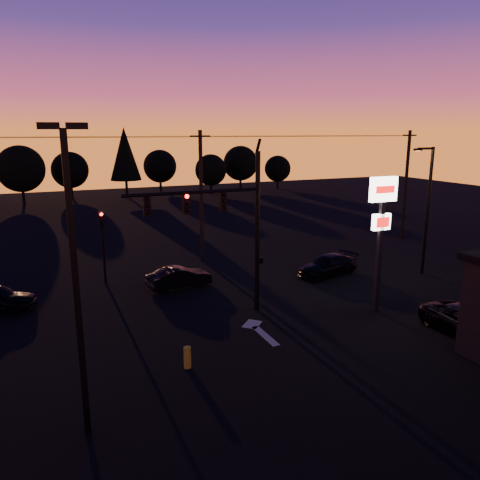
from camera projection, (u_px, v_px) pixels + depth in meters
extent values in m
plane|color=black|center=(265.00, 347.00, 19.79)|extent=(120.00, 120.00, 0.00)
cube|color=beige|center=(265.00, 336.00, 20.87)|extent=(0.35, 2.20, 0.01)
cube|color=beige|center=(252.00, 324.00, 22.13)|extent=(1.20, 1.20, 0.01)
cylinder|color=black|center=(257.00, 233.00, 23.04)|extent=(0.24, 0.24, 8.00)
cylinder|color=black|center=(258.00, 147.00, 22.08)|extent=(0.14, 0.52, 0.76)
cylinder|color=black|center=(193.00, 192.00, 21.28)|extent=(6.50, 0.16, 0.16)
cube|color=black|center=(223.00, 201.00, 21.95)|extent=(0.32, 0.22, 0.95)
sphere|color=black|center=(224.00, 194.00, 21.76)|extent=(0.18, 0.18, 0.18)
sphere|color=black|center=(224.00, 201.00, 21.83)|extent=(0.18, 0.18, 0.18)
sphere|color=black|center=(224.00, 207.00, 21.89)|extent=(0.18, 0.18, 0.18)
cube|color=black|center=(186.00, 204.00, 21.26)|extent=(0.32, 0.22, 0.95)
sphere|color=#FF0705|center=(187.00, 196.00, 21.06)|extent=(0.18, 0.18, 0.18)
sphere|color=black|center=(187.00, 203.00, 21.13)|extent=(0.18, 0.18, 0.18)
sphere|color=black|center=(187.00, 210.00, 21.20)|extent=(0.18, 0.18, 0.18)
cube|color=black|center=(147.00, 206.00, 20.56)|extent=(0.32, 0.22, 0.95)
sphere|color=black|center=(147.00, 199.00, 20.37)|extent=(0.18, 0.18, 0.18)
sphere|color=black|center=(148.00, 205.00, 20.43)|extent=(0.18, 0.18, 0.18)
sphere|color=black|center=(148.00, 212.00, 20.50)|extent=(0.18, 0.18, 0.18)
cube|color=black|center=(260.00, 260.00, 23.42)|extent=(0.22, 0.18, 0.28)
cylinder|color=black|center=(104.00, 254.00, 27.72)|extent=(0.14, 0.14, 3.60)
cube|color=black|center=(101.00, 219.00, 27.25)|extent=(0.30, 0.20, 0.90)
sphere|color=#FF0705|center=(101.00, 214.00, 27.07)|extent=(0.18, 0.18, 0.18)
sphere|color=black|center=(102.00, 219.00, 27.13)|extent=(0.18, 0.18, 0.18)
sphere|color=black|center=(102.00, 224.00, 27.19)|extent=(0.18, 0.18, 0.18)
cube|color=black|center=(76.00, 292.00, 13.18)|extent=(0.18, 0.18, 9.00)
cube|color=black|center=(48.00, 126.00, 12.02)|extent=(0.55, 0.30, 0.18)
cube|color=black|center=(77.00, 126.00, 12.29)|extent=(0.55, 0.30, 0.18)
cube|color=black|center=(379.00, 250.00, 23.11)|extent=(0.22, 0.22, 6.40)
cube|color=white|center=(383.00, 189.00, 22.43)|extent=(1.50, 0.25, 1.20)
cube|color=red|center=(385.00, 190.00, 22.31)|extent=(1.10, 0.02, 0.35)
cube|color=white|center=(381.00, 222.00, 22.79)|extent=(1.00, 0.22, 0.80)
cube|color=red|center=(383.00, 222.00, 22.68)|extent=(0.75, 0.02, 0.50)
cylinder|color=black|center=(427.00, 212.00, 29.21)|extent=(0.20, 0.20, 8.00)
cylinder|color=black|center=(426.00, 149.00, 28.10)|extent=(1.20, 0.14, 0.14)
cube|color=black|center=(418.00, 150.00, 27.88)|extent=(0.50, 0.22, 0.14)
plane|color=#FFB759|center=(418.00, 151.00, 27.89)|extent=(0.35, 0.35, 0.00)
cylinder|color=black|center=(201.00, 197.00, 32.05)|extent=(0.26, 0.26, 9.00)
cube|color=black|center=(200.00, 136.00, 31.12)|extent=(1.40, 0.10, 0.10)
cylinder|color=black|center=(406.00, 185.00, 39.02)|extent=(0.26, 0.26, 9.00)
cube|color=black|center=(410.00, 135.00, 38.09)|extent=(1.40, 0.10, 0.10)
cylinder|color=black|center=(56.00, 138.00, 27.12)|extent=(18.00, 0.02, 0.02)
cylinder|color=black|center=(56.00, 137.00, 27.64)|extent=(18.00, 0.02, 0.02)
cylinder|color=black|center=(55.00, 137.00, 28.19)|extent=(18.00, 0.02, 0.02)
cylinder|color=black|center=(320.00, 136.00, 34.08)|extent=(18.00, 0.02, 0.02)
cylinder|color=black|center=(316.00, 136.00, 34.61)|extent=(18.00, 0.02, 0.02)
cylinder|color=black|center=(311.00, 136.00, 35.15)|extent=(18.00, 0.02, 0.02)
cylinder|color=gold|center=(187.00, 357.00, 17.98)|extent=(0.29, 0.29, 0.86)
cylinder|color=black|center=(24.00, 197.00, 58.62)|extent=(0.36, 0.36, 1.75)
sphere|color=black|center=(21.00, 169.00, 57.83)|extent=(5.77, 5.78, 5.78)
cylinder|color=black|center=(72.00, 192.00, 64.54)|extent=(0.36, 0.36, 1.50)
sphere|color=black|center=(70.00, 170.00, 63.86)|extent=(4.95, 4.95, 4.95)
cylinder|color=black|center=(127.00, 189.00, 64.47)|extent=(0.36, 0.36, 2.38)
cone|color=black|center=(125.00, 154.00, 63.40)|extent=(4.18, 4.18, 7.12)
cylinder|color=black|center=(161.00, 186.00, 71.36)|extent=(0.36, 0.36, 1.50)
sphere|color=black|center=(160.00, 166.00, 70.68)|extent=(4.95, 4.95, 4.95)
cylinder|color=black|center=(211.00, 189.00, 68.34)|extent=(0.36, 0.36, 1.38)
sphere|color=black|center=(211.00, 170.00, 67.71)|extent=(4.54, 4.54, 4.54)
cylinder|color=black|center=(240.00, 184.00, 73.31)|extent=(0.36, 0.36, 1.62)
sphere|color=black|center=(240.00, 163.00, 72.57)|extent=(5.36, 5.36, 5.36)
cylinder|color=black|center=(277.00, 184.00, 74.78)|extent=(0.36, 0.36, 1.25)
sphere|color=black|center=(278.00, 169.00, 74.21)|extent=(4.12, 4.12, 4.12)
imported|color=black|center=(180.00, 277.00, 27.22)|extent=(3.86, 1.76, 1.23)
imported|color=black|center=(328.00, 265.00, 29.64)|extent=(4.59, 2.72, 1.25)
imported|color=black|center=(469.00, 322.00, 20.80)|extent=(2.07, 4.47, 1.24)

